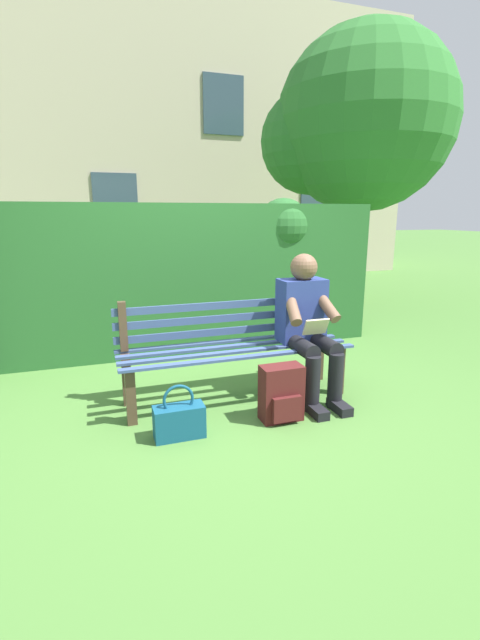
# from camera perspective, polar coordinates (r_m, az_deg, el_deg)

# --- Properties ---
(ground) EXTENTS (60.00, 60.00, 0.00)m
(ground) POSITION_cam_1_polar(r_m,az_deg,el_deg) (3.63, -0.52, -10.25)
(ground) COLOR #477533
(park_bench) EXTENTS (1.86, 0.51, 0.83)m
(park_bench) POSITION_cam_1_polar(r_m,az_deg,el_deg) (3.55, -0.92, -3.36)
(park_bench) COLOR #4C3828
(park_bench) RESTS_ON ground
(person_seated) EXTENTS (0.44, 0.73, 1.17)m
(person_seated) POSITION_cam_1_polar(r_m,az_deg,el_deg) (3.56, 8.86, -0.40)
(person_seated) COLOR navy
(person_seated) RESTS_ON ground
(hedge_backdrop) EXTENTS (4.92, 0.74, 1.65)m
(hedge_backdrop) POSITION_cam_1_polar(r_m,az_deg,el_deg) (4.81, -11.01, 5.76)
(hedge_backdrop) COLOR #265B28
(hedge_backdrop) RESTS_ON ground
(tree) EXTENTS (2.92, 2.78, 4.27)m
(tree) POSITION_cam_1_polar(r_m,az_deg,el_deg) (7.72, 14.86, 23.41)
(tree) COLOR brown
(tree) RESTS_ON ground
(building_facade) EXTENTS (9.43, 3.25, 6.02)m
(building_facade) POSITION_cam_1_polar(r_m,az_deg,el_deg) (11.77, -4.59, 21.25)
(building_facade) COLOR #BCAD93
(building_facade) RESTS_ON ground
(backpack) EXTENTS (0.31, 0.24, 0.41)m
(backpack) POSITION_cam_1_polar(r_m,az_deg,el_deg) (3.23, 5.46, -9.60)
(backpack) COLOR #4C1919
(backpack) RESTS_ON ground
(handbag) EXTENTS (0.34, 0.15, 0.38)m
(handbag) POSITION_cam_1_polar(r_m,az_deg,el_deg) (3.04, -7.98, -12.88)
(handbag) COLOR navy
(handbag) RESTS_ON ground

